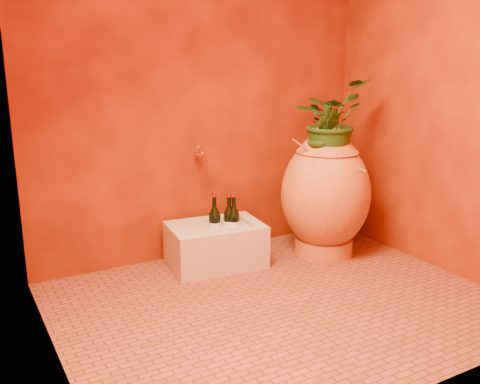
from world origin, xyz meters
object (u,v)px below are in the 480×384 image
amphora (326,194)px  wine_bottle_c (229,223)px  wine_bottle_a (215,224)px  wall_tap (201,157)px  wine_bottle_b (234,223)px  stone_basin (216,246)px

amphora → wine_bottle_c: amphora is taller
wine_bottle_a → wall_tap: 0.48m
wine_bottle_c → wall_tap: bearing=125.4°
wine_bottle_b → wine_bottle_c: bearing=135.6°
amphora → wine_bottle_c: bearing=162.0°
stone_basin → wine_bottle_c: (0.12, 0.02, 0.14)m
wine_bottle_a → wall_tap: size_ratio=2.08×
wine_bottle_b → wall_tap: (-0.15, 0.20, 0.45)m
wine_bottle_a → wall_tap: wall_tap is taller
amphora → wall_tap: bearing=153.7°
wine_bottle_c → wine_bottle_a: bearing=176.9°
amphora → wine_bottle_a: size_ratio=2.64×
wall_tap → wine_bottle_b: bearing=-53.2°
wine_bottle_a → wine_bottle_c: 0.11m
amphora → wall_tap: 0.92m
amphora → wine_bottle_a: amphora is taller
amphora → wine_bottle_c: 0.72m
amphora → wine_bottle_c: (-0.67, 0.22, -0.17)m
wall_tap → wine_bottle_c: bearing=-54.6°
wine_bottle_c → wine_bottle_b: bearing=-44.4°
amphora → wine_bottle_a: (-0.78, 0.22, -0.17)m
amphora → wall_tap: (-0.79, 0.39, 0.28)m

